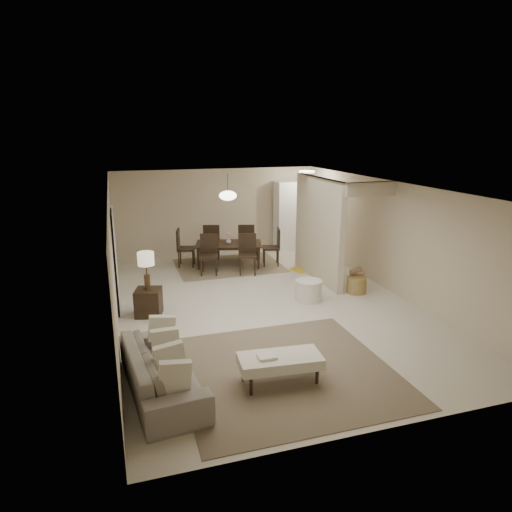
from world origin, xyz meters
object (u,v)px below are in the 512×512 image
object	(u,v)px
pantry_cabinet	(294,216)
dining_table	(229,255)
ottoman_bench	(280,361)
wicker_basket	(356,285)
round_pouf	(309,291)
sofa	(161,370)
side_table	(149,302)

from	to	relation	value
pantry_cabinet	dining_table	xyz separation A→B (m)	(-2.38, -1.19, -0.74)
pantry_cabinet	ottoman_bench	xyz separation A→B (m)	(-3.14, -7.24, -0.71)
ottoman_bench	dining_table	xyz separation A→B (m)	(0.76, 6.06, -0.03)
ottoman_bench	wicker_basket	world-z (taller)	ottoman_bench
wicker_basket	dining_table	size ratio (longest dim) A/B	0.25
pantry_cabinet	round_pouf	world-z (taller)	pantry_cabinet
round_pouf	pantry_cabinet	bearing A→B (deg)	72.09
sofa	round_pouf	world-z (taller)	sofa
ottoman_bench	side_table	bearing A→B (deg)	121.69
side_table	pantry_cabinet	bearing A→B (deg)	40.58
round_pouf	sofa	bearing A→B (deg)	-141.98
sofa	ottoman_bench	size ratio (longest dim) A/B	1.77
sofa	wicker_basket	size ratio (longest dim) A/B	4.99
sofa	round_pouf	xyz separation A→B (m)	(3.42, 2.67, -0.10)
side_table	wicker_basket	world-z (taller)	side_table
round_pouf	wicker_basket	bearing A→B (deg)	5.59
pantry_cabinet	ottoman_bench	size ratio (longest dim) A/B	1.69
side_table	dining_table	xyz separation A→B (m)	(2.37, 2.88, 0.04)
sofa	ottoman_bench	xyz separation A→B (m)	(1.66, -0.30, 0.02)
sofa	ottoman_bench	distance (m)	1.69
pantry_cabinet	dining_table	size ratio (longest dim) A/B	1.19
pantry_cabinet	round_pouf	size ratio (longest dim) A/B	3.64
ottoman_bench	round_pouf	bearing A→B (deg)	64.19
pantry_cabinet	ottoman_bench	bearing A→B (deg)	-113.42
round_pouf	dining_table	bearing A→B (deg)	108.00
wicker_basket	round_pouf	bearing A→B (deg)	-174.41
wicker_basket	dining_table	bearing A→B (deg)	127.08
ottoman_bench	round_pouf	distance (m)	3.46
pantry_cabinet	side_table	xyz separation A→B (m)	(-4.75, -4.07, -0.78)
pantry_cabinet	wicker_basket	size ratio (longest dim) A/B	4.77
wicker_basket	ottoman_bench	bearing A→B (deg)	-134.06
ottoman_bench	dining_table	size ratio (longest dim) A/B	0.70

